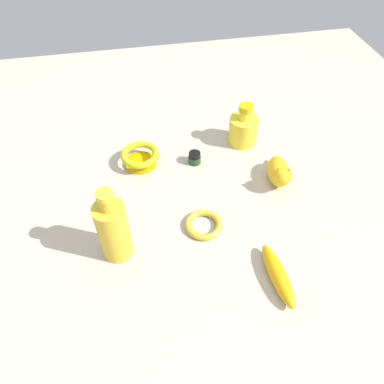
{
  "coord_description": "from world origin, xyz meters",
  "views": [
    {
      "loc": [
        0.65,
        -0.13,
        0.79
      ],
      "look_at": [
        0.0,
        0.0,
        0.07
      ],
      "focal_mm": 34.13,
      "sensor_mm": 36.0,
      "label": 1
    }
  ],
  "objects_px": {
    "bangle": "(204,225)",
    "banana": "(278,275)",
    "bowl": "(140,157)",
    "bottle_short": "(243,129)",
    "nail_polish_jar": "(195,158)",
    "cat_figurine": "(279,172)",
    "bottle_tall": "(113,230)"
  },
  "relations": [
    {
      "from": "nail_polish_jar",
      "to": "bottle_short",
      "type": "height_order",
      "value": "bottle_short"
    },
    {
      "from": "bangle",
      "to": "bottle_tall",
      "type": "xyz_separation_m",
      "value": [
        0.03,
        -0.23,
        0.08
      ]
    },
    {
      "from": "bottle_tall",
      "to": "banana",
      "type": "relative_size",
      "value": 1.27
    },
    {
      "from": "bowl",
      "to": "bottle_short",
      "type": "bearing_deg",
      "value": 97.27
    },
    {
      "from": "bangle",
      "to": "bottle_tall",
      "type": "height_order",
      "value": "bottle_tall"
    },
    {
      "from": "bowl",
      "to": "banana",
      "type": "height_order",
      "value": "bowl"
    },
    {
      "from": "nail_polish_jar",
      "to": "cat_figurine",
      "type": "distance_m",
      "value": 0.26
    },
    {
      "from": "bangle",
      "to": "bottle_short",
      "type": "xyz_separation_m",
      "value": [
        -0.32,
        0.2,
        0.04
      ]
    },
    {
      "from": "bottle_short",
      "to": "bangle",
      "type": "bearing_deg",
      "value": -32.0
    },
    {
      "from": "nail_polish_jar",
      "to": "cat_figurine",
      "type": "xyz_separation_m",
      "value": [
        0.13,
        0.23,
        0.02
      ]
    },
    {
      "from": "bottle_short",
      "to": "cat_figurine",
      "type": "height_order",
      "value": "bottle_short"
    },
    {
      "from": "bangle",
      "to": "bottle_short",
      "type": "bearing_deg",
      "value": 148.0
    },
    {
      "from": "cat_figurine",
      "to": "nail_polish_jar",
      "type": "bearing_deg",
      "value": -120.21
    },
    {
      "from": "cat_figurine",
      "to": "banana",
      "type": "height_order",
      "value": "cat_figurine"
    },
    {
      "from": "bowl",
      "to": "bottle_short",
      "type": "distance_m",
      "value": 0.35
    },
    {
      "from": "bowl",
      "to": "banana",
      "type": "relative_size",
      "value": 0.69
    },
    {
      "from": "bottle_short",
      "to": "cat_figurine",
      "type": "xyz_separation_m",
      "value": [
        0.2,
        0.05,
        -0.01
      ]
    },
    {
      "from": "cat_figurine",
      "to": "banana",
      "type": "distance_m",
      "value": 0.33
    },
    {
      "from": "bottle_tall",
      "to": "bottle_short",
      "type": "distance_m",
      "value": 0.56
    },
    {
      "from": "bottle_short",
      "to": "cat_figurine",
      "type": "bearing_deg",
      "value": 14.36
    },
    {
      "from": "bangle",
      "to": "bottle_short",
      "type": "distance_m",
      "value": 0.38
    },
    {
      "from": "bottle_tall",
      "to": "bottle_short",
      "type": "xyz_separation_m",
      "value": [
        -0.36,
        0.43,
        -0.04
      ]
    },
    {
      "from": "bottle_short",
      "to": "banana",
      "type": "bearing_deg",
      "value": -7.19
    },
    {
      "from": "bangle",
      "to": "banana",
      "type": "xyz_separation_m",
      "value": [
        0.19,
        0.14,
        0.01
      ]
    },
    {
      "from": "nail_polish_jar",
      "to": "bottle_short",
      "type": "xyz_separation_m",
      "value": [
        -0.07,
        0.18,
        0.03
      ]
    },
    {
      "from": "bowl",
      "to": "nail_polish_jar",
      "type": "height_order",
      "value": "bowl"
    },
    {
      "from": "bangle",
      "to": "cat_figurine",
      "type": "height_order",
      "value": "cat_figurine"
    },
    {
      "from": "bangle",
      "to": "cat_figurine",
      "type": "relative_size",
      "value": 0.66
    },
    {
      "from": "banana",
      "to": "bangle",
      "type": "bearing_deg",
      "value": -146.67
    },
    {
      "from": "cat_figurine",
      "to": "banana",
      "type": "xyz_separation_m",
      "value": [
        0.31,
        -0.12,
        -0.02
      ]
    },
    {
      "from": "bowl",
      "to": "bottle_short",
      "type": "height_order",
      "value": "bottle_short"
    },
    {
      "from": "bottle_tall",
      "to": "banana",
      "type": "height_order",
      "value": "bottle_tall"
    }
  ]
}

